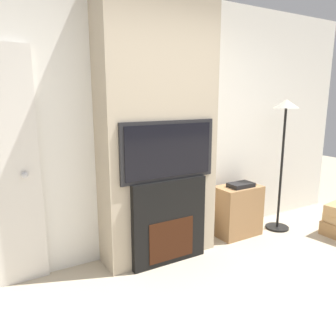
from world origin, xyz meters
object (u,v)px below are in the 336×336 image
(fireplace, at_px, (168,222))
(floor_lamp, at_px, (284,133))
(media_stand, at_px, (238,210))
(television, at_px, (168,151))

(fireplace, height_order, floor_lamp, floor_lamp)
(fireplace, relative_size, media_stand, 1.31)
(television, bearing_deg, fireplace, 90.00)
(floor_lamp, bearing_deg, media_stand, 168.02)
(fireplace, relative_size, floor_lamp, 0.53)
(fireplace, height_order, media_stand, fireplace)
(media_stand, bearing_deg, fireplace, -172.34)
(fireplace, relative_size, television, 0.86)
(television, relative_size, floor_lamp, 0.62)
(fireplace, height_order, television, television)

